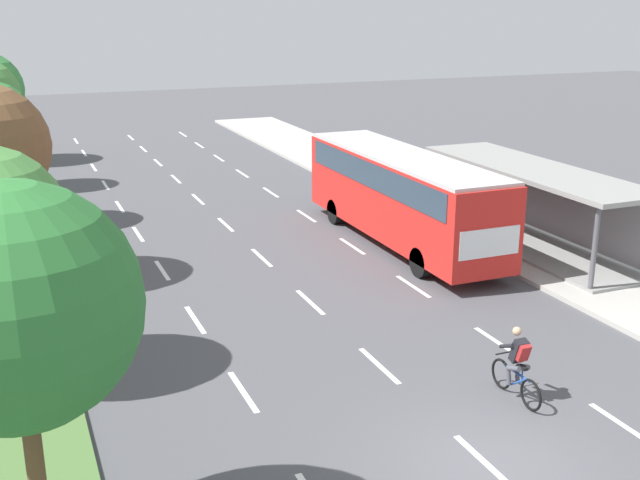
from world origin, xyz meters
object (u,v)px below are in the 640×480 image
(median_tree_nearest, at_px, (16,307))
(cyclist, at_px, (517,367))
(bus, at_px, (401,190))
(bus_shelter, at_px, (538,198))

(median_tree_nearest, bearing_deg, cyclist, 8.86)
(bus, height_order, median_tree_nearest, median_tree_nearest)
(bus, bearing_deg, bus_shelter, -28.63)
(bus, xyz_separation_m, cyclist, (-3.17, -11.43, -1.28))
(bus, relative_size, median_tree_nearest, 1.85)
(cyclist, distance_m, median_tree_nearest, 10.88)
(bus_shelter, xyz_separation_m, median_tree_nearest, (-17.60, -10.68, 2.51))
(bus, height_order, cyclist, bus)
(cyclist, bearing_deg, bus_shelter, 50.67)
(bus_shelter, distance_m, cyclist, 11.80)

